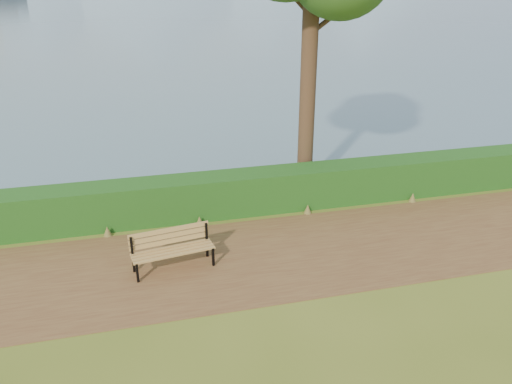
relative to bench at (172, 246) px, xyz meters
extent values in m
plane|color=#53621C|center=(1.89, -0.36, -0.47)|extent=(140.00, 140.00, 0.00)
cube|color=brown|center=(1.89, -0.06, -0.47)|extent=(40.00, 3.40, 0.01)
cube|color=#194513|center=(1.89, 2.24, 0.03)|extent=(32.00, 0.85, 1.00)
cube|color=black|center=(-0.71, -0.40, -0.27)|extent=(0.05, 0.06, 0.41)
cube|color=black|center=(-0.77, 0.00, -0.08)|extent=(0.05, 0.06, 0.78)
cube|color=black|center=(-0.74, -0.20, -0.09)|extent=(0.12, 0.47, 0.05)
cube|color=black|center=(0.80, -0.16, -0.27)|extent=(0.05, 0.06, 0.41)
cube|color=black|center=(0.74, 0.23, -0.08)|extent=(0.05, 0.06, 0.78)
cube|color=black|center=(0.77, 0.04, -0.09)|extent=(0.12, 0.47, 0.05)
cube|color=#AE8543|center=(0.04, -0.25, -0.06)|extent=(1.63, 0.33, 0.03)
cube|color=#AE8543|center=(0.02, -0.14, -0.06)|extent=(1.63, 0.33, 0.03)
cube|color=#AE8543|center=(0.00, -0.03, -0.06)|extent=(1.63, 0.33, 0.03)
cube|color=#AE8543|center=(-0.01, 0.09, -0.06)|extent=(1.63, 0.33, 0.03)
cube|color=#AE8543|center=(-0.02, 0.14, 0.05)|extent=(1.62, 0.29, 0.09)
cube|color=#AE8543|center=(-0.02, 0.14, 0.17)|extent=(1.62, 0.29, 0.09)
cube|color=#AE8543|center=(-0.02, 0.14, 0.30)|extent=(1.62, 0.29, 0.09)
cylinder|color=#342015|center=(3.85, 3.02, 3.19)|extent=(0.41, 0.41, 7.32)
cylinder|color=#342015|center=(4.30, 3.02, 4.00)|extent=(1.07, 0.12, 0.80)
camera|label=1|loc=(-0.50, -8.85, 4.94)|focal=35.00mm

